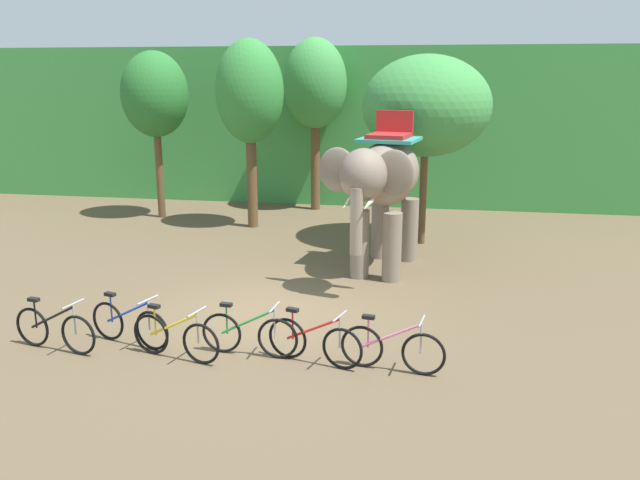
% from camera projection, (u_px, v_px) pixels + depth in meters
% --- Properties ---
extents(ground_plane, '(80.00, 80.00, 0.00)m').
position_uv_depth(ground_plane, '(267.00, 313.00, 13.00)').
color(ground_plane, brown).
extents(foliage_hedge, '(36.00, 6.00, 5.55)m').
position_uv_depth(foliage_hedge, '(356.00, 122.00, 25.69)').
color(foliage_hedge, '#3D8E42').
rests_on(foliage_hedge, ground).
extents(tree_center_right, '(2.13, 2.13, 5.34)m').
position_uv_depth(tree_center_right, '(155.00, 95.00, 20.71)').
color(tree_center_right, brown).
rests_on(tree_center_right, ground).
extents(tree_far_right, '(2.02, 2.02, 5.64)m').
position_uv_depth(tree_far_right, '(250.00, 93.00, 19.32)').
color(tree_far_right, brown).
rests_on(tree_far_right, ground).
extents(tree_far_left, '(2.13, 2.13, 5.80)m').
position_uv_depth(tree_far_left, '(315.00, 85.00, 21.88)').
color(tree_far_left, brown).
rests_on(tree_far_left, ground).
extents(tree_center, '(3.45, 3.45, 5.14)m').
position_uv_depth(tree_center, '(426.00, 106.00, 17.42)').
color(tree_center, brown).
rests_on(tree_center, ground).
extents(elephant, '(2.31, 4.24, 3.78)m').
position_uv_depth(elephant, '(383.00, 181.00, 15.16)').
color(elephant, gray).
rests_on(elephant, ground).
extents(bike_black, '(1.69, 0.54, 0.92)m').
position_uv_depth(bike_black, '(55.00, 329.00, 11.19)').
color(bike_black, black).
rests_on(bike_black, ground).
extents(bike_blue, '(1.66, 0.64, 0.92)m').
position_uv_depth(bike_blue, '(129.00, 324.00, 11.42)').
color(bike_blue, black).
rests_on(bike_blue, ground).
extents(bike_yellow, '(1.67, 0.59, 0.92)m').
position_uv_depth(bike_yellow, '(175.00, 337.00, 10.85)').
color(bike_yellow, black).
rests_on(bike_yellow, ground).
extents(bike_green, '(1.71, 0.52, 0.92)m').
position_uv_depth(bike_green, '(249.00, 334.00, 10.99)').
color(bike_green, black).
rests_on(bike_green, ground).
extents(bike_red, '(1.66, 0.63, 0.92)m').
position_uv_depth(bike_red, '(314.00, 342.00, 10.68)').
color(bike_red, black).
rests_on(bike_red, ground).
extents(bike_pink, '(1.70, 0.52, 0.92)m').
position_uv_depth(bike_pink, '(392.00, 348.00, 10.41)').
color(bike_pink, black).
rests_on(bike_pink, ground).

